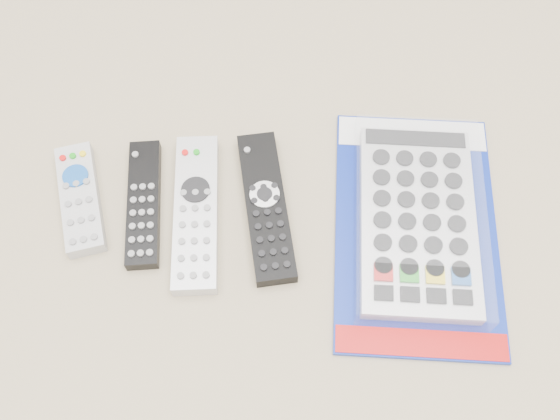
{
  "coord_description": "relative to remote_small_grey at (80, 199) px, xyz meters",
  "views": [
    {
      "loc": [
        0.01,
        -0.4,
        0.75
      ],
      "look_at": [
        0.03,
        -0.03,
        0.01
      ],
      "focal_mm": 40.0,
      "sensor_mm": 36.0,
      "label": 1
    }
  ],
  "objects": [
    {
      "name": "remote_slim_black",
      "position": [
        0.09,
        -0.01,
        -0.0
      ],
      "size": [
        0.04,
        0.19,
        0.02
      ],
      "rotation": [
        0.0,
        0.0,
        0.0
      ],
      "color": "black",
      "rests_on": "ground"
    },
    {
      "name": "remote_silver_dvd",
      "position": [
        0.16,
        -0.03,
        0.0
      ],
      "size": [
        0.06,
        0.23,
        0.03
      ],
      "rotation": [
        0.0,
        0.0,
        -0.03
      ],
      "color": "silver",
      "rests_on": "ground"
    },
    {
      "name": "remote_large_black",
      "position": [
        0.25,
        -0.03,
        -0.0
      ],
      "size": [
        0.07,
        0.22,
        0.02
      ],
      "rotation": [
        0.0,
        0.0,
        0.07
      ],
      "color": "black",
      "rests_on": "ground"
    },
    {
      "name": "jumbo_remote_packaged",
      "position": [
        0.45,
        -0.07,
        0.01
      ],
      "size": [
        0.26,
        0.37,
        0.05
      ],
      "rotation": [
        0.0,
        0.0,
        -0.13
      ],
      "color": "navy",
      "rests_on": "ground"
    },
    {
      "name": "remote_small_grey",
      "position": [
        0.0,
        0.0,
        0.0
      ],
      "size": [
        0.08,
        0.17,
        0.02
      ],
      "rotation": [
        0.0,
        0.0,
        0.19
      ],
      "color": "#A8A8AA",
      "rests_on": "ground"
    }
  ]
}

